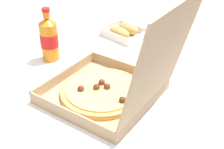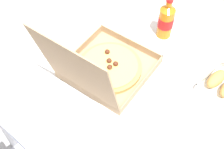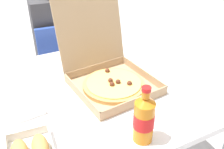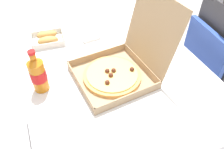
% 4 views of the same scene
% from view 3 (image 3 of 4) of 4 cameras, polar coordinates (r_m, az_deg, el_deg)
% --- Properties ---
extents(dining_table, '(1.23, 0.93, 0.72)m').
position_cam_3_polar(dining_table, '(1.25, -4.60, -6.20)').
color(dining_table, white).
rests_on(dining_table, ground_plane).
extents(chair, '(0.43, 0.43, 0.83)m').
position_cam_3_polar(chair, '(1.92, -10.50, 1.89)').
color(chair, '#2D4CAD').
rests_on(chair, ground_plane).
extents(diner_person, '(0.37, 0.43, 1.15)m').
position_cam_3_polar(diner_person, '(1.88, -11.50, 8.20)').
color(diner_person, '#333847').
rests_on(diner_person, ground_plane).
extents(pizza_box_open, '(0.39, 0.46, 0.39)m').
position_cam_3_polar(pizza_box_open, '(1.21, -0.63, 0.11)').
color(pizza_box_open, tan).
rests_on(pizza_box_open, dining_table).
extents(cola_bottle, '(0.07, 0.07, 0.22)m').
position_cam_3_polar(cola_bottle, '(0.90, 7.11, -9.69)').
color(cola_bottle, orange).
rests_on(cola_bottle, dining_table).
extents(napkin_pile, '(0.12, 0.12, 0.02)m').
position_cam_3_polar(napkin_pile, '(1.12, -17.91, -7.38)').
color(napkin_pile, white).
rests_on(napkin_pile, dining_table).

